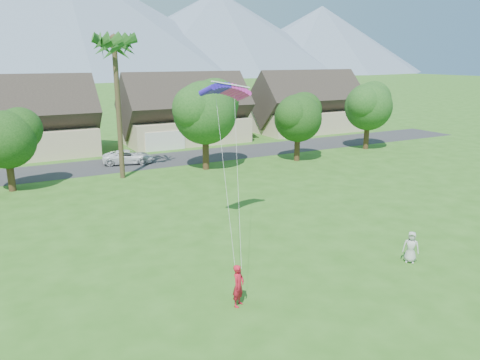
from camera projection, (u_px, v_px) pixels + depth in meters
ground at (358, 326)px, 18.81m from camera, size 500.00×500.00×0.00m
street at (128, 164)px, 47.73m from camera, size 90.00×7.00×0.01m
kite_flyer at (238, 286)px, 20.18m from camera, size 0.83×0.77×1.90m
watcher at (411, 247)px, 24.55m from camera, size 0.95×0.98×1.70m
parked_car at (128, 157)px, 47.56m from camera, size 5.46×3.59×1.40m
mountain_ridge at (24, 20)px, 237.37m from camera, size 540.00×240.00×70.00m
houses_row at (110, 120)px, 54.73m from camera, size 72.75×8.19×8.86m
tree_row at (131, 124)px, 40.79m from camera, size 62.27×6.67×8.45m
fan_palm at (114, 41)px, 39.14m from camera, size 3.00×3.00×13.80m
parafoil_kite at (225, 88)px, 26.96m from camera, size 3.58×1.50×0.50m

